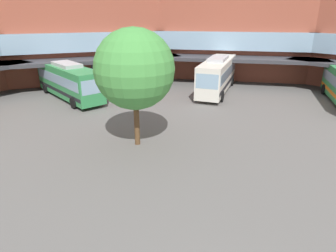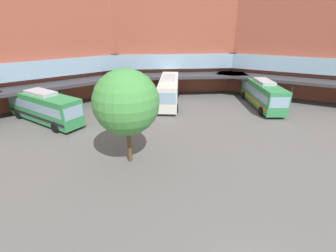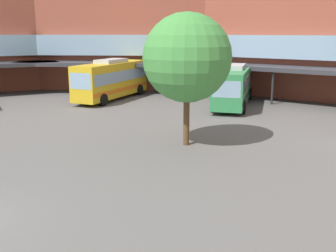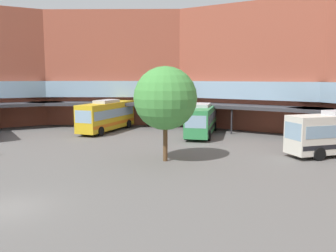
% 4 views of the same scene
% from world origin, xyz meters
% --- Properties ---
extents(station_building, '(81.31, 46.02, 16.02)m').
position_xyz_m(station_building, '(-0.00, 22.03, 7.61)').
color(station_building, '#9E4C38').
rests_on(station_building, ground).
extents(bus_2, '(6.07, 10.80, 3.69)m').
position_xyz_m(bus_2, '(17.49, 20.91, 1.86)').
color(bus_2, '#338C4C').
rests_on(bus_2, ground).
extents(bus_4, '(6.65, 10.90, 3.94)m').
position_xyz_m(bus_4, '(5.95, 26.60, 1.99)').
color(bus_4, silver).
rests_on(bus_4, ground).
extents(bus_5, '(8.52, 10.33, 3.70)m').
position_xyz_m(bus_5, '(-9.99, 25.36, 1.87)').
color(bus_5, '#338C4C').
rests_on(bus_5, ground).
extents(plaza_tree, '(5.09, 5.09, 7.67)m').
position_xyz_m(plaza_tree, '(-2.70, 13.26, 5.12)').
color(plaza_tree, brown).
rests_on(plaza_tree, ground).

